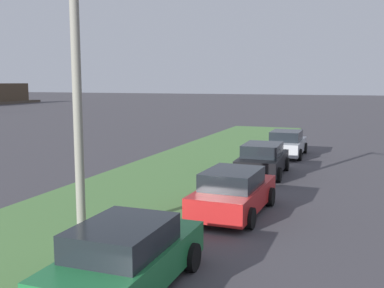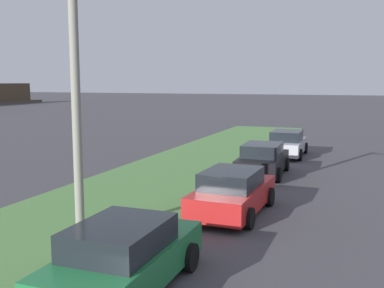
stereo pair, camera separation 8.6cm
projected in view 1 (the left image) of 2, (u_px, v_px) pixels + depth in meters
The scene contains 6 objects.
grass_median at pixel (79, 220), 13.99m from camera, with size 60.00×6.00×0.12m, color #517F42.
parked_car_green at pixel (126, 257), 9.28m from camera, with size 4.31×2.03×1.47m.
parked_car_red at pixel (234, 192), 14.74m from camera, with size 4.35×2.12×1.47m.
parked_car_black at pixel (263, 160), 20.87m from camera, with size 4.35×2.12×1.47m.
parked_car_silver at pixel (286, 144), 26.21m from camera, with size 4.32×2.05×1.47m.
streetlight at pixel (87, 76), 11.48m from camera, with size 0.80×2.86×7.50m.
Camera 1 is at (-1.51, 0.10, 4.25)m, focal length 42.85 mm.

